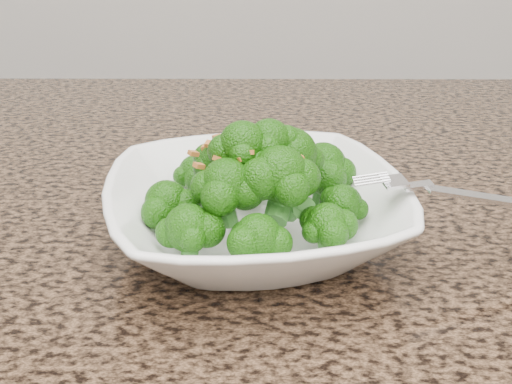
# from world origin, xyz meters

# --- Properties ---
(granite_counter) EXTENTS (1.64, 1.04, 0.03)m
(granite_counter) POSITION_xyz_m (0.00, 0.30, 0.89)
(granite_counter) COLOR brown
(granite_counter) RESTS_ON cabinet
(bowl) EXTENTS (0.29, 0.29, 0.06)m
(bowl) POSITION_xyz_m (0.10, 0.27, 0.93)
(bowl) COLOR white
(bowl) RESTS_ON granite_counter
(broccoli_pile) EXTENTS (0.22, 0.22, 0.08)m
(broccoli_pile) POSITION_xyz_m (0.10, 0.27, 1.00)
(broccoli_pile) COLOR #1E610B
(broccoli_pile) RESTS_ON bowl
(garlic_topping) EXTENTS (0.13, 0.13, 0.01)m
(garlic_topping) POSITION_xyz_m (0.10, 0.27, 1.04)
(garlic_topping) COLOR #C57330
(garlic_topping) RESTS_ON broccoli_pile
(fork) EXTENTS (0.18, 0.05, 0.01)m
(fork) POSITION_xyz_m (0.23, 0.25, 0.97)
(fork) COLOR silver
(fork) RESTS_ON bowl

